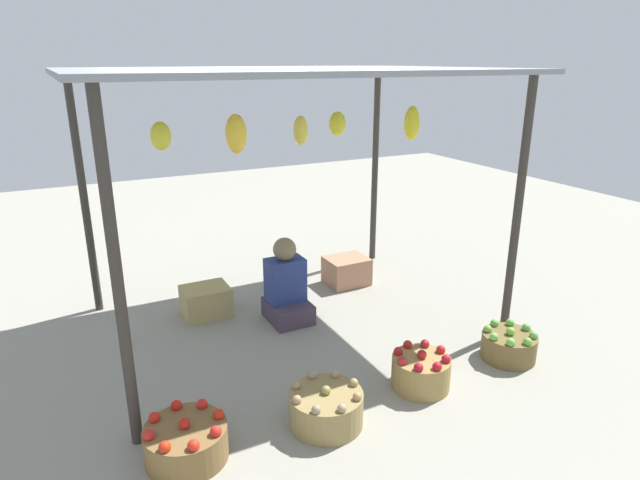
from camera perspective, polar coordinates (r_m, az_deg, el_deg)
ground_plane at (r=5.04m, az=-2.97°, el=-8.46°), size 14.00×14.00×0.00m
market_stall_structure at (r=4.49m, az=-3.39°, el=15.50°), size 3.40×2.44×2.22m
vendor_person at (r=4.96m, az=-3.56°, el=-5.15°), size 0.36×0.44×0.78m
basket_red_tomatoes at (r=3.54m, az=-13.92°, el=-19.90°), size 0.50×0.50×0.28m
basket_potatoes at (r=3.70m, az=0.64°, el=-17.25°), size 0.49×0.49×0.28m
basket_red_apples at (r=4.12m, az=10.57°, el=-13.41°), size 0.43×0.43×0.30m
basket_green_apples at (r=4.66m, az=19.26°, el=-10.42°), size 0.43×0.43×0.27m
wooden_crate_near_vendor at (r=5.78m, az=2.81°, el=-3.26°), size 0.43×0.36×0.29m
wooden_crate_stacked_rear at (r=5.20m, az=-11.92°, el=-6.30°), size 0.42×0.35×0.27m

